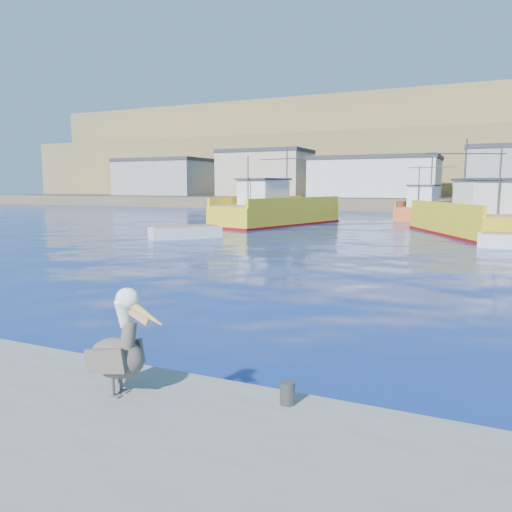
{
  "coord_description": "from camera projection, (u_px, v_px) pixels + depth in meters",
  "views": [
    {
      "loc": [
        5.19,
        -9.17,
        3.31
      ],
      "look_at": [
        -0.63,
        3.55,
        1.35
      ],
      "focal_mm": 35.0,
      "sensor_mm": 36.0,
      "label": 1
    }
  ],
  "objects": [
    {
      "name": "ground",
      "position": [
        215.0,
        339.0,
        10.86
      ],
      "size": [
        260.0,
        260.0,
        0.0
      ],
      "primitive_type": "plane",
      "color": "navy",
      "rests_on": "ground"
    },
    {
      "name": "dock_bollards",
      "position": [
        138.0,
        366.0,
        7.46
      ],
      "size": [
        36.2,
        0.2,
        0.3
      ],
      "color": "#4C4C4C",
      "rests_on": "dock"
    },
    {
      "name": "far_shore",
      "position": [
        461.0,
        160.0,
        107.94
      ],
      "size": [
        200.0,
        81.0,
        24.0
      ],
      "color": "brown",
      "rests_on": "ground"
    },
    {
      "name": "trawler_yellow_a",
      "position": [
        275.0,
        212.0,
        42.83
      ],
      "size": [
        7.8,
        13.88,
        6.76
      ],
      "color": "yellow",
      "rests_on": "ground"
    },
    {
      "name": "trawler_yellow_b",
      "position": [
        472.0,
        220.0,
        33.5
      ],
      "size": [
        9.07,
        12.59,
        6.6
      ],
      "color": "yellow",
      "rests_on": "ground"
    },
    {
      "name": "boat_orange",
      "position": [
        426.0,
        209.0,
        49.54
      ],
      "size": [
        5.28,
        9.6,
        6.18
      ],
      "color": "orange",
      "rests_on": "ground"
    },
    {
      "name": "skiff_left",
      "position": [
        185.0,
        233.0,
        31.9
      ],
      "size": [
        4.13,
        4.41,
        0.97
      ],
      "color": "silver",
      "rests_on": "ground"
    },
    {
      "name": "pelican",
      "position": [
        119.0,
        349.0,
        6.7
      ],
      "size": [
        1.21,
        0.55,
        1.49
      ],
      "color": "#595451",
      "rests_on": "dock"
    }
  ]
}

